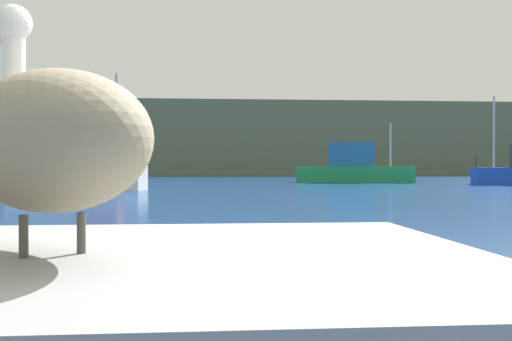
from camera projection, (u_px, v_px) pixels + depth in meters
name	position (u px, v px, depth m)	size (l,w,h in m)	color
hillside_backdrop	(201.00, 139.00, 77.05)	(140.00, 10.52, 8.56)	#5B664C
pelican	(46.00, 139.00, 2.17)	(1.05, 1.40, 0.91)	gray
fishing_boat_white	(83.00, 169.00, 29.56)	(6.39, 2.80, 5.33)	white
fishing_boat_green	(354.00, 168.00, 43.49)	(8.07, 4.23, 3.97)	#1E8C4C
fishing_boat_yellow	(101.00, 170.00, 42.82)	(5.14, 3.20, 4.55)	yellow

